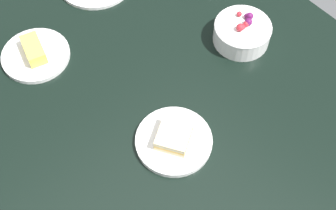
% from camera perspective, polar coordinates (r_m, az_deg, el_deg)
% --- Properties ---
extents(dining_table, '(1.28, 1.10, 0.04)m').
position_cam_1_polar(dining_table, '(1.15, 0.00, -1.06)').
color(dining_table, black).
rests_on(dining_table, ground).
extents(plate_cheese, '(0.18, 0.18, 0.05)m').
position_cam_1_polar(plate_cheese, '(1.27, -15.94, 6.04)').
color(plate_cheese, white).
rests_on(plate_cheese, dining_table).
extents(plate_sandwich, '(0.18, 0.18, 0.05)m').
position_cam_1_polar(plate_sandwich, '(1.08, 0.72, -4.26)').
color(plate_sandwich, white).
rests_on(plate_sandwich, dining_table).
extents(bowl_berries, '(0.15, 0.15, 0.07)m').
position_cam_1_polar(bowl_berries, '(1.26, 9.05, 8.79)').
color(bowl_berries, white).
rests_on(bowl_berries, dining_table).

